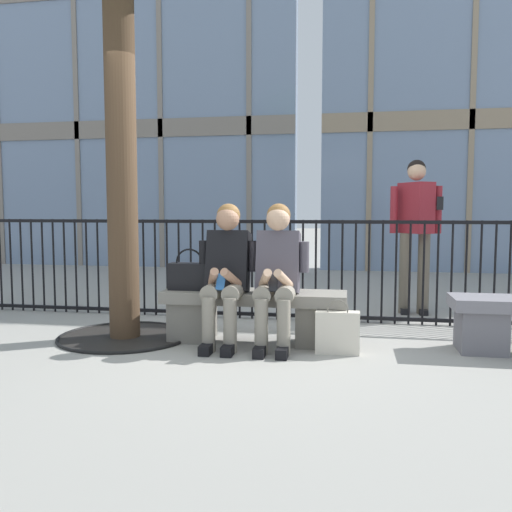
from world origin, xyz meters
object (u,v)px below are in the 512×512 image
Objects in this scene: seated_person_companion at (277,271)px; shopping_bag at (337,332)px; bystander_at_railing at (415,224)px; stone_bench at (254,311)px; handbag_on_bench at (190,275)px; seated_person_with_phone at (226,270)px.

seated_person_companion is 2.71× the size of shopping_bag.
seated_person_companion is 0.71× the size of bystander_at_railing.
handbag_on_bench reaches higher than stone_bench.
seated_person_with_phone is at bearing 172.52° from shopping_bag.
handbag_on_bench is at bearing 171.54° from seated_person_companion.
seated_person_with_phone is 0.71× the size of bystander_at_railing.
handbag_on_bench is 0.82× the size of shopping_bag.
shopping_bag is at bearing -7.48° from seated_person_with_phone.
stone_bench is 2.34m from bystander_at_railing.
stone_bench is at bearing 160.87° from shopping_bag.
handbag_on_bench is (-0.36, 0.12, -0.07)m from seated_person_with_phone.
stone_bench is 1.32× the size of seated_person_companion.
stone_bench is at bearing -133.49° from bystander_at_railing.
stone_bench is 0.94× the size of bystander_at_railing.
seated_person_companion reaches higher than shopping_bag.
seated_person_with_phone is (-0.22, -0.13, 0.38)m from stone_bench.
seated_person_companion is 2.21m from bystander_at_railing.
handbag_on_bench is at bearing -142.44° from bystander_at_railing.
seated_person_companion is at bearing 166.32° from shopping_bag.
bystander_at_railing is at bearing 46.51° from stone_bench.
stone_bench is at bearing 149.48° from seated_person_companion.
handbag_on_bench is 1.39m from shopping_bag.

